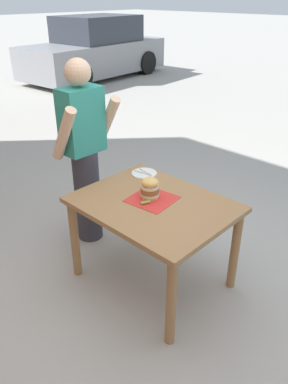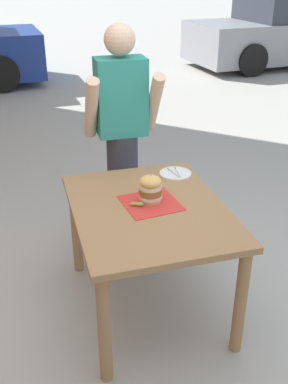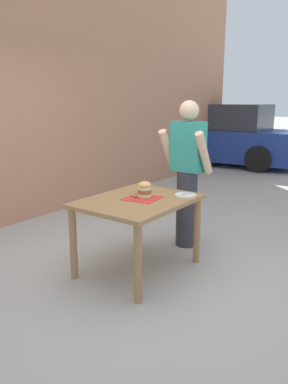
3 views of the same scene
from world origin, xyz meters
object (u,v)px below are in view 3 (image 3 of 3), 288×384
Objects in this scene: sandwich at (145,190)px; side_plate_with_forks at (185,195)px; parked_car_mid_block at (222,137)px; patio_table at (138,210)px; parked_car_far_end at (59,129)px; diner_across_table at (187,172)px; pickle_spear at (134,196)px.

sandwich is 0.91× the size of side_plate_with_forks.
side_plate_with_forks is 0.05× the size of parked_car_mid_block.
parked_car_mid_block reaches higher than side_plate_with_forks.
parked_car_far_end reaches higher than patio_table.
sandwich is (0.03, 0.07, 0.20)m from patio_table.
diner_across_table reaches higher than patio_table.
patio_table is 7.14m from parked_car_mid_block.
parked_car_mid_block is 1.00× the size of parked_car_far_end.
patio_table is at bearing -36.99° from parked_car_far_end.
side_plate_with_forks is (0.31, 0.39, 0.12)m from patio_table.
diner_across_table is 9.70m from parked_car_far_end.
pickle_spear is (-0.07, 0.02, 0.13)m from patio_table.
sandwich is at bearing -36.57° from parked_car_far_end.
patio_table is 0.91m from diner_across_table.
sandwich is 0.05× the size of parked_car_mid_block.
parked_car_far_end is (-8.17, 5.24, -0.16)m from diner_across_table.
sandwich is 0.43m from side_plate_with_forks.
parked_car_far_end is at bearing 143.43° from sandwich.
sandwich is at bearing 65.76° from patio_table.
side_plate_with_forks is at bearing 44.80° from pickle_spear.
sandwich is 0.05× the size of parked_car_far_end.
pickle_spear is at bearing -154.67° from sandwich.
side_plate_with_forks is 0.56m from diner_across_table.
pickle_spear is 10.10m from parked_car_far_end.
parked_car_far_end is at bearing -173.50° from parked_car_mid_block.
side_plate_with_forks is 6.88m from parked_car_mid_block.
pickle_spear is 0.02× the size of parked_car_mid_block.
side_plate_with_forks is at bearing -68.40° from parked_car_mid_block.
pickle_spear is 0.04× the size of diner_across_table.
diner_across_table reaches higher than parked_car_mid_block.
parked_car_far_end reaches higher than pickle_spear.
parked_car_far_end is (-8.12, 6.11, 0.09)m from patio_table.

